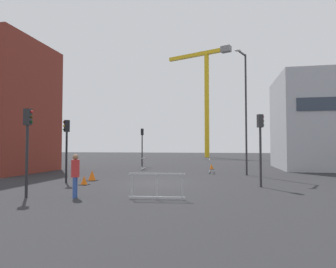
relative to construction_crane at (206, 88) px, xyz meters
name	(u,v)px	position (x,y,z in m)	size (l,w,h in m)	color
ground	(158,183)	(-0.69, -40.16, -13.64)	(160.00, 160.00, 0.00)	#28282B
office_block	(334,122)	(13.57, -26.99, -9.20)	(10.37, 8.62, 8.88)	#A8AAB2
construction_crane	(206,88)	(0.00, 0.00, 0.00)	(12.78, 5.96, 21.04)	gold
streetlamp_tall	(245,105)	(4.78, -34.68, -8.37)	(0.94, 1.65, 9.15)	#2D2D30
traffic_light_island	(260,138)	(5.09, -40.93, -11.03)	(0.39, 0.32, 3.87)	#2D2D30
traffic_light_median	(67,140)	(-6.01, -41.22, -11.12)	(0.37, 0.37, 3.73)	black
traffic_light_near	(142,141)	(-5.46, -26.58, -10.91)	(0.35, 0.38, 4.08)	black
traffic_light_corner	(27,137)	(-5.10, -46.02, -11.09)	(0.38, 0.27, 3.78)	#232326
pedestrian_walking	(75,172)	(-3.03, -45.71, -12.57)	(0.34, 0.34, 1.83)	#33519E
safety_barrier_right_run	(209,166)	(2.02, -32.72, -13.07)	(0.11, 2.53, 1.08)	#9EA0A5
safety_barrier_rear	(143,163)	(-4.18, -30.72, -13.08)	(0.27, 2.32, 1.08)	#9EA0A5
safety_barrier_mid_span	(157,186)	(0.46, -45.51, -13.08)	(2.30, 0.28, 1.08)	#B2B5BA
traffic_cone_striped	(84,181)	(-4.57, -41.80, -13.41)	(0.50, 0.50, 0.50)	black
traffic_cone_orange	(211,167)	(2.05, -29.23, -13.40)	(0.51, 0.51, 0.52)	black
traffic_cone_on_verge	(92,176)	(-5.01, -39.83, -13.34)	(0.64, 0.64, 0.65)	black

